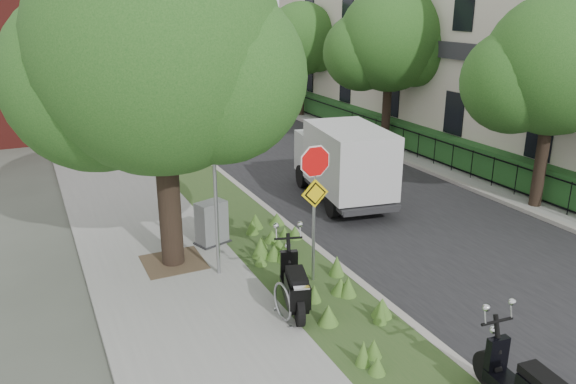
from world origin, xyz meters
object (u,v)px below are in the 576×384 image
sign_assembly (315,186)px  scooter_near (295,291)px  utility_cabinet (212,223)px  box_truck (344,159)px

sign_assembly → scooter_near: (-0.96, -1.05, -1.74)m
scooter_near → utility_cabinet: (-0.44, 3.96, 0.07)m
box_truck → utility_cabinet: box_truck is taller
scooter_near → box_truck: (4.41, 5.60, 0.78)m
box_truck → utility_cabinet: size_ratio=4.36×
scooter_near → box_truck: 7.17m
sign_assembly → scooter_near: size_ratio=1.64×
sign_assembly → box_truck: sign_assembly is taller
sign_assembly → box_truck: (3.45, 4.55, -0.96)m
sign_assembly → scooter_near: bearing=-132.6°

